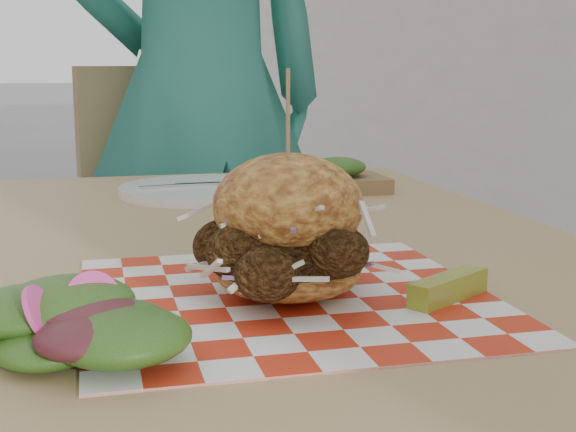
# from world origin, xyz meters

# --- Properties ---
(diner) EXTENTS (0.69, 0.49, 1.76)m
(diner) POSITION_xyz_m (0.33, 1.04, 0.88)
(diner) COLOR #2F8874
(diner) RESTS_ON ground
(patio_table) EXTENTS (0.80, 1.20, 0.75)m
(patio_table) POSITION_xyz_m (0.25, 0.09, 0.67)
(patio_table) COLOR tan
(patio_table) RESTS_ON ground
(patio_chair) EXTENTS (0.52, 0.53, 0.95)m
(patio_chair) POSITION_xyz_m (0.22, 1.10, 0.55)
(patio_chair) COLOR tan
(patio_chair) RESTS_ON ground
(paper_liner) EXTENTS (0.36, 0.36, 0.00)m
(paper_liner) POSITION_xyz_m (0.24, -0.14, 0.75)
(paper_liner) COLOR red
(paper_liner) RESTS_ON patio_table
(sandwich) EXTENTS (0.18, 0.18, 0.20)m
(sandwich) POSITION_xyz_m (0.24, -0.14, 0.81)
(sandwich) COLOR gold
(sandwich) RESTS_ON paper_liner
(pickle_spear) EXTENTS (0.09, 0.07, 0.02)m
(pickle_spear) POSITION_xyz_m (0.38, -0.19, 0.76)
(pickle_spear) COLOR olive
(pickle_spear) RESTS_ON paper_liner
(side_salad) EXTENTS (0.14, 0.14, 0.05)m
(side_salad) POSITION_xyz_m (0.06, -0.25, 0.76)
(side_salad) COLOR #3F1419
(side_salad) RESTS_ON patio_table
(place_setting) EXTENTS (0.27, 0.27, 0.02)m
(place_setting) POSITION_xyz_m (0.25, 0.45, 0.76)
(place_setting) COLOR white
(place_setting) RESTS_ON patio_table
(kraft_tray) EXTENTS (0.15, 0.12, 0.06)m
(kraft_tray) POSITION_xyz_m (0.47, 0.43, 0.77)
(kraft_tray) COLOR brown
(kraft_tray) RESTS_ON patio_table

